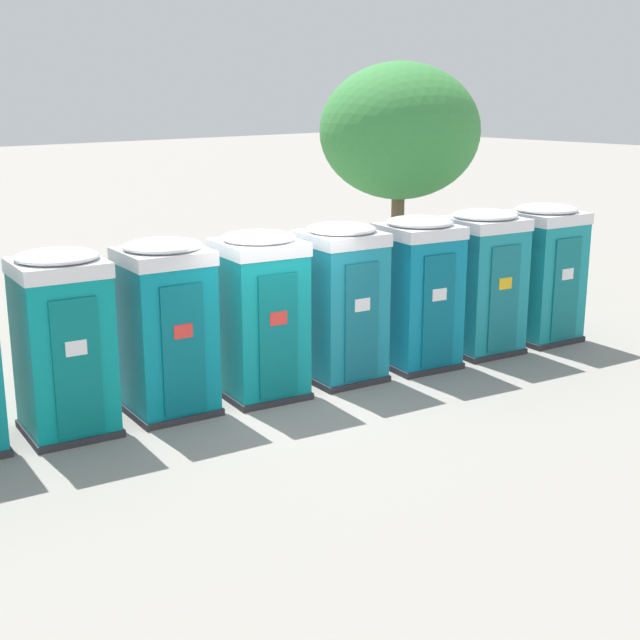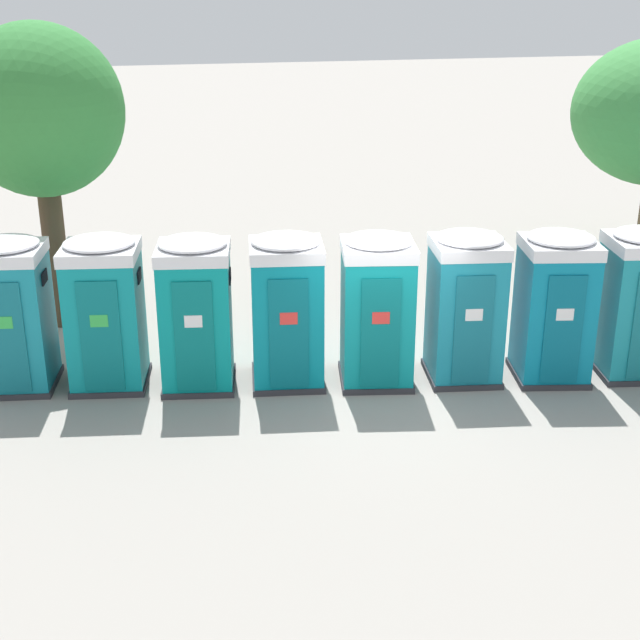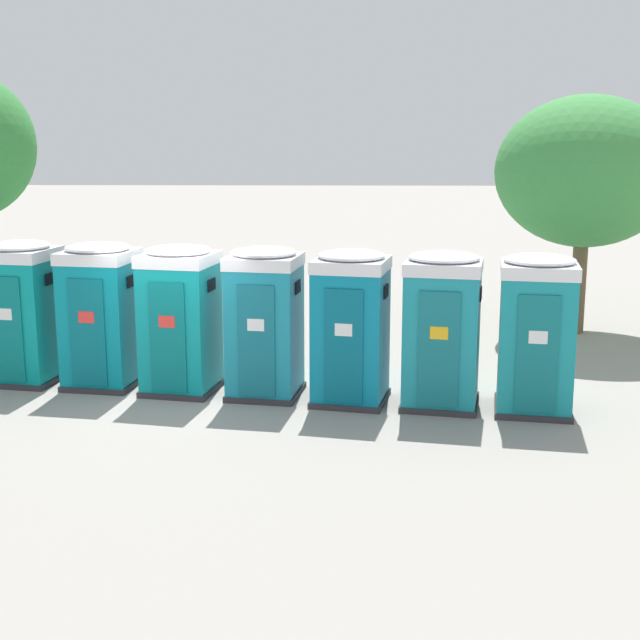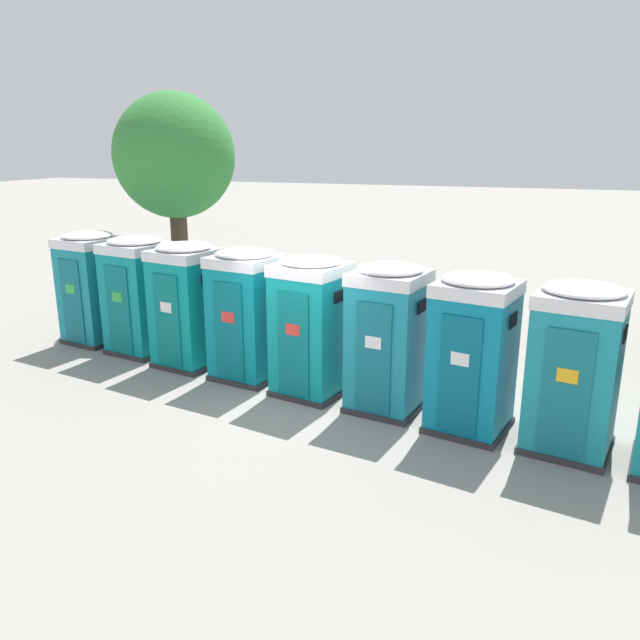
{
  "view_description": "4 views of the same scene",
  "coord_description": "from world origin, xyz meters",
  "px_view_note": "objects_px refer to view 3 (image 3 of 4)",
  "views": [
    {
      "loc": [
        -7.88,
        -9.97,
        4.59
      ],
      "look_at": [
        1.13,
        0.16,
        1.03
      ],
      "focal_mm": 50.0,
      "sensor_mm": 36.0,
      "label": 1
    },
    {
      "loc": [
        -4.09,
        -12.77,
        6.36
      ],
      "look_at": [
        -0.85,
        0.54,
        1.09
      ],
      "focal_mm": 50.0,
      "sensor_mm": 36.0,
      "label": 2
    },
    {
      "loc": [
        2.79,
        -14.47,
        4.41
      ],
      "look_at": [
        2.46,
        -0.09,
        1.35
      ],
      "focal_mm": 50.0,
      "sensor_mm": 36.0,
      "label": 3
    },
    {
      "loc": [
        3.91,
        -9.67,
        4.4
      ],
      "look_at": [
        0.22,
        0.33,
        1.39
      ],
      "focal_mm": 35.0,
      "sensor_mm": 36.0,
      "label": 4
    }
  ],
  "objects_px": {
    "portapotty_2": "(23,311)",
    "portapotty_3": "(101,314)",
    "portapotty_5": "(265,322)",
    "portapotty_7": "(442,329)",
    "portapotty_6": "(351,326)",
    "portapotty_8": "(536,333)",
    "street_tree_0": "(585,172)",
    "portapotty_4": "(180,318)"
  },
  "relations": [
    {
      "from": "portapotty_6",
      "to": "portapotty_7",
      "type": "height_order",
      "value": "same"
    },
    {
      "from": "portapotty_5",
      "to": "portapotty_7",
      "type": "xyz_separation_m",
      "value": [
        2.91,
        -0.52,
        -0.0
      ]
    },
    {
      "from": "portapotty_3",
      "to": "portapotty_4",
      "type": "relative_size",
      "value": 1.0
    },
    {
      "from": "portapotty_6",
      "to": "portapotty_8",
      "type": "bearing_deg",
      "value": -8.72
    },
    {
      "from": "portapotty_6",
      "to": "portapotty_8",
      "type": "distance_m",
      "value": 2.96
    },
    {
      "from": "portapotty_2",
      "to": "portapotty_4",
      "type": "height_order",
      "value": "same"
    },
    {
      "from": "portapotty_7",
      "to": "portapotty_4",
      "type": "bearing_deg",
      "value": 170.44
    },
    {
      "from": "portapotty_5",
      "to": "street_tree_0",
      "type": "height_order",
      "value": "street_tree_0"
    },
    {
      "from": "portapotty_3",
      "to": "portapotty_6",
      "type": "height_order",
      "value": "same"
    },
    {
      "from": "portapotty_3",
      "to": "portapotty_5",
      "type": "bearing_deg",
      "value": -10.49
    },
    {
      "from": "portapotty_5",
      "to": "portapotty_8",
      "type": "distance_m",
      "value": 4.44
    },
    {
      "from": "portapotty_4",
      "to": "portapotty_5",
      "type": "xyz_separation_m",
      "value": [
        1.46,
        -0.21,
        0.0
      ]
    },
    {
      "from": "portapotty_2",
      "to": "portapotty_5",
      "type": "height_order",
      "value": "same"
    },
    {
      "from": "portapotty_5",
      "to": "portapotty_7",
      "type": "bearing_deg",
      "value": -10.2
    },
    {
      "from": "street_tree_0",
      "to": "portapotty_2",
      "type": "bearing_deg",
      "value": -158.92
    },
    {
      "from": "portapotty_4",
      "to": "street_tree_0",
      "type": "height_order",
      "value": "street_tree_0"
    },
    {
      "from": "portapotty_6",
      "to": "portapotty_8",
      "type": "relative_size",
      "value": 1.0
    },
    {
      "from": "portapotty_8",
      "to": "street_tree_0",
      "type": "relative_size",
      "value": 0.49
    },
    {
      "from": "portapotty_3",
      "to": "portapotty_7",
      "type": "height_order",
      "value": "same"
    },
    {
      "from": "portapotty_2",
      "to": "portapotty_7",
      "type": "relative_size",
      "value": 1.0
    },
    {
      "from": "portapotty_3",
      "to": "street_tree_0",
      "type": "xyz_separation_m",
      "value": [
        9.44,
        4.43,
        2.27
      ]
    },
    {
      "from": "portapotty_3",
      "to": "portapotty_4",
      "type": "bearing_deg",
      "value": -12.71
    },
    {
      "from": "portapotty_7",
      "to": "portapotty_8",
      "type": "bearing_deg",
      "value": -10.06
    },
    {
      "from": "portapotty_5",
      "to": "portapotty_8",
      "type": "height_order",
      "value": "same"
    },
    {
      "from": "portapotty_8",
      "to": "street_tree_0",
      "type": "xyz_separation_m",
      "value": [
        2.17,
        5.75,
        2.27
      ]
    },
    {
      "from": "portapotty_3",
      "to": "portapotty_6",
      "type": "relative_size",
      "value": 1.0
    },
    {
      "from": "portapotty_6",
      "to": "street_tree_0",
      "type": "height_order",
      "value": "street_tree_0"
    },
    {
      "from": "portapotty_2",
      "to": "street_tree_0",
      "type": "xyz_separation_m",
      "value": [
        10.9,
        4.2,
        2.27
      ]
    },
    {
      "from": "portapotty_4",
      "to": "portapotty_6",
      "type": "height_order",
      "value": "same"
    },
    {
      "from": "portapotty_6",
      "to": "portapotty_8",
      "type": "xyz_separation_m",
      "value": [
        2.92,
        -0.45,
        -0.0
      ]
    },
    {
      "from": "portapotty_6",
      "to": "portapotty_7",
      "type": "relative_size",
      "value": 1.0
    },
    {
      "from": "portapotty_4",
      "to": "portapotty_6",
      "type": "bearing_deg",
      "value": -10.65
    },
    {
      "from": "portapotty_4",
      "to": "portapotty_3",
      "type": "bearing_deg",
      "value": 167.29
    },
    {
      "from": "portapotty_5",
      "to": "portapotty_7",
      "type": "relative_size",
      "value": 1.0
    },
    {
      "from": "portapotty_2",
      "to": "portapotty_3",
      "type": "bearing_deg",
      "value": -8.77
    },
    {
      "from": "portapotty_2",
      "to": "portapotty_3",
      "type": "relative_size",
      "value": 1.0
    },
    {
      "from": "street_tree_0",
      "to": "portapotty_6",
      "type": "bearing_deg",
      "value": -133.86
    },
    {
      "from": "portapotty_8",
      "to": "portapotty_6",
      "type": "bearing_deg",
      "value": 171.28
    },
    {
      "from": "portapotty_2",
      "to": "street_tree_0",
      "type": "height_order",
      "value": "street_tree_0"
    },
    {
      "from": "portapotty_4",
      "to": "portapotty_8",
      "type": "height_order",
      "value": "same"
    },
    {
      "from": "portapotty_2",
      "to": "portapotty_3",
      "type": "height_order",
      "value": "same"
    },
    {
      "from": "portapotty_3",
      "to": "street_tree_0",
      "type": "distance_m",
      "value": 10.67
    }
  ]
}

